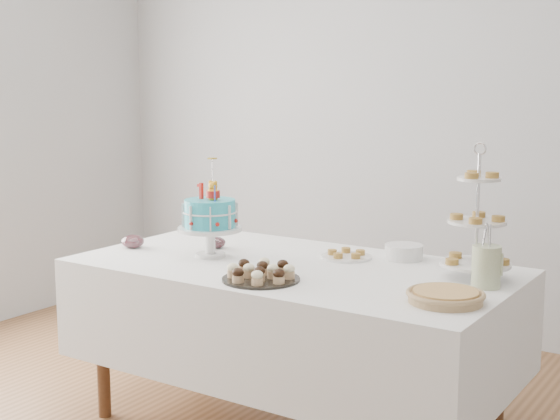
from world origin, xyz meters
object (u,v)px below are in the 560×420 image
Objects in this scene: table at (293,314)px; jam_bowl_b at (216,243)px; tiered_stand at (477,223)px; plate_stack at (404,252)px; jam_bowl_a at (133,242)px; pastry_plate at (346,255)px; pie at (446,296)px; utensil_pitcher at (486,265)px; cupcake_tray at (261,272)px; birthday_cake at (210,230)px.

table is 0.57m from jam_bowl_b.
tiered_stand is 1.28m from jam_bowl_b.
plate_stack reaches higher than table.
plate_stack is at bearing 22.29° from jam_bowl_a.
jam_bowl_b is at bearing -166.80° from pastry_plate.
pie is 1.13× the size of utensil_pitcher.
jam_bowl_b is 1.34m from utensil_pitcher.
jam_bowl_a is at bearing -171.30° from table.
pie is 0.51× the size of tiered_stand.
cupcake_tray is 0.56m from pastry_plate.
cupcake_tray is 0.75m from pie.
jam_bowl_b is (-1.26, -0.10, -0.21)m from tiered_stand.
pie is at bearing -14.82° from table.
birthday_cake is 0.81× the size of tiered_stand.
cupcake_tray is 0.90m from jam_bowl_a.
tiered_stand is at bearing -23.59° from plate_stack.
tiered_stand is 1.64m from jam_bowl_a.
birthday_cake is 1.43× the size of cupcake_tray.
utensil_pitcher reaches higher than cupcake_tray.
jam_bowl_a is at bearing 177.17° from pie.
table is at bearing -119.67° from pastry_plate.
pastry_plate is 0.92× the size of utensil_pitcher.
utensil_pitcher reaches higher than pastry_plate.
birthday_cake reaches higher than plate_stack.
tiered_stand is 0.66m from pastry_plate.
plate_stack is at bearing 28.74° from pastry_plate.
pastry_plate is (-0.62, 0.05, -0.22)m from tiered_stand.
birthday_cake is 1.25m from utensil_pitcher.
pie is (0.79, -0.21, 0.25)m from table.
pie is 3.11× the size of jam_bowl_b.
birthday_cake is 0.45m from jam_bowl_a.
birthday_cake is 1.20m from pie.
birthday_cake is 0.63m from pastry_plate.
plate_stack is 0.75× the size of pastry_plate.
utensil_pitcher is (0.80, 0.39, 0.05)m from cupcake_tray.
cupcake_tray is at bearing -81.93° from table.
birthday_cake reaches higher than table.
tiered_stand is 2.41× the size of pastry_plate.
utensil_pitcher is at bearing 80.33° from pie.
table is 6.69× the size of pie.
pie is 0.30m from utensil_pitcher.
tiered_stand is (0.76, 0.19, 0.46)m from table.
plate_stack is at bearing 64.64° from cupcake_tray.
table is 0.91m from tiered_stand.
utensil_pitcher reaches higher than jam_bowl_a.
jam_bowl_b is at bearing 143.49° from cupcake_tray.
jam_bowl_a is 0.41m from jam_bowl_b.
table is 0.37m from pastry_plate.
tiered_stand is at bearing 18.82° from birthday_cake.
pastry_plate is at bearing 175.68° from tiered_stand.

